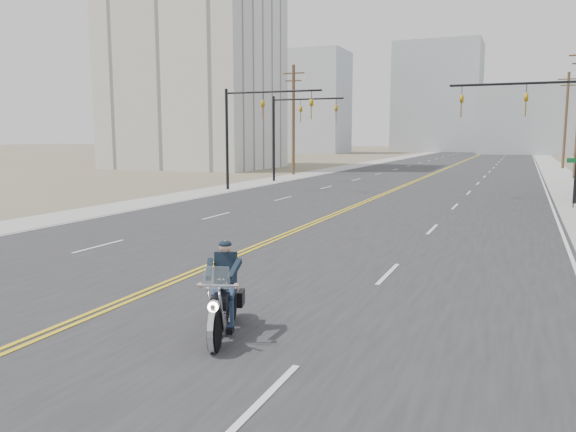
# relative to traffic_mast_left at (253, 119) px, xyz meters

# --- Properties ---
(road) EXTENTS (20.00, 200.00, 0.01)m
(road) POSITION_rel_traffic_mast_left_xyz_m (8.98, 38.00, -4.93)
(road) COLOR #303033
(road) RESTS_ON ground
(sidewalk_left) EXTENTS (3.00, 200.00, 0.01)m
(sidewalk_left) POSITION_rel_traffic_mast_left_xyz_m (-2.52, 38.00, -4.93)
(sidewalk_left) COLOR #A5A5A0
(sidewalk_left) RESTS_ON ground
(sidewalk_right) EXTENTS (3.00, 200.00, 0.01)m
(sidewalk_right) POSITION_rel_traffic_mast_left_xyz_m (20.48, 38.00, -4.93)
(sidewalk_right) COLOR #A5A5A0
(sidewalk_right) RESTS_ON ground
(traffic_mast_left) EXTENTS (7.10, 0.26, 7.00)m
(traffic_mast_left) POSITION_rel_traffic_mast_left_xyz_m (0.00, 0.00, 0.00)
(traffic_mast_left) COLOR black
(traffic_mast_left) RESTS_ON ground
(traffic_mast_right) EXTENTS (7.10, 0.26, 7.00)m
(traffic_mast_right) POSITION_rel_traffic_mast_left_xyz_m (17.95, 0.00, 0.00)
(traffic_mast_right) COLOR black
(traffic_mast_right) RESTS_ON ground
(traffic_mast_far) EXTENTS (6.10, 0.26, 7.00)m
(traffic_mast_far) POSITION_rel_traffic_mast_left_xyz_m (-0.33, 8.00, -0.06)
(traffic_mast_far) COLOR black
(traffic_mast_far) RESTS_ON ground
(street_sign) EXTENTS (0.90, 0.06, 2.62)m
(street_sign) POSITION_rel_traffic_mast_left_xyz_m (19.78, -2.00, -3.13)
(street_sign) COLOR black
(street_sign) RESTS_ON ground
(utility_pole_e) EXTENTS (2.20, 0.30, 11.00)m
(utility_pole_e) POSITION_rel_traffic_mast_left_xyz_m (21.48, 38.00, 0.79)
(utility_pole_e) COLOR brown
(utility_pole_e) RESTS_ON ground
(utility_pole_left) EXTENTS (2.20, 0.30, 10.50)m
(utility_pole_left) POSITION_rel_traffic_mast_left_xyz_m (-3.52, 16.00, 0.54)
(utility_pole_left) COLOR brown
(utility_pole_left) RESTS_ON ground
(apartment_block) EXTENTS (18.00, 14.00, 30.00)m
(apartment_block) POSITION_rel_traffic_mast_left_xyz_m (-19.02, 23.00, 10.06)
(apartment_block) COLOR silver
(apartment_block) RESTS_ON ground
(haze_bldg_a) EXTENTS (14.00, 12.00, 22.00)m
(haze_bldg_a) POSITION_rel_traffic_mast_left_xyz_m (-26.02, 83.00, 6.06)
(haze_bldg_a) COLOR #B7BCC6
(haze_bldg_a) RESTS_ON ground
(haze_bldg_b) EXTENTS (18.00, 14.00, 14.00)m
(haze_bldg_b) POSITION_rel_traffic_mast_left_xyz_m (16.98, 93.00, 2.06)
(haze_bldg_b) COLOR #ADB2B7
(haze_bldg_b) RESTS_ON ground
(haze_bldg_d) EXTENTS (20.00, 15.00, 26.00)m
(haze_bldg_d) POSITION_rel_traffic_mast_left_xyz_m (-3.02, 108.00, 8.06)
(haze_bldg_d) COLOR #ADB2B7
(haze_bldg_d) RESTS_ON ground
(haze_bldg_f) EXTENTS (12.00, 12.00, 16.00)m
(haze_bldg_f) POSITION_rel_traffic_mast_left_xyz_m (-41.02, 98.00, 3.06)
(haze_bldg_f) COLOR #ADB2B7
(haze_bldg_f) RESTS_ON ground
(motorcyclist) EXTENTS (1.66, 2.48, 1.78)m
(motorcyclist) POSITION_rel_traffic_mast_left_xyz_m (12.13, -25.89, -4.04)
(motorcyclist) COLOR black
(motorcyclist) RESTS_ON ground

